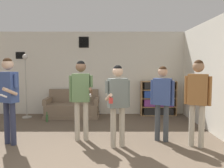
{
  "coord_description": "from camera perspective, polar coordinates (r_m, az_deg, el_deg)",
  "views": [
    {
      "loc": [
        0.56,
        -3.15,
        1.58
      ],
      "look_at": [
        0.58,
        2.01,
        1.16
      ],
      "focal_mm": 35.0,
      "sensor_mm": 36.0,
      "label": 1
    }
  ],
  "objects": [
    {
      "name": "couch",
      "position": [
        7.0,
        -10.46,
        -6.12
      ],
      "size": [
        1.64,
        0.8,
        0.84
      ],
      "color": "#7A6651",
      "rests_on": "ground_plane"
    },
    {
      "name": "person_player_foreground_left",
      "position": [
        4.82,
        -25.63,
        -1.7
      ],
      "size": [
        0.46,
        0.59,
        1.75
      ],
      "color": "#2D334C",
      "rests_on": "ground_plane"
    },
    {
      "name": "bookshelf",
      "position": [
        7.2,
        11.78,
        -3.68
      ],
      "size": [
        1.13,
        0.3,
        1.11
      ],
      "color": "#A87F51",
      "rests_on": "ground_plane"
    },
    {
      "name": "person_spectator_far_right",
      "position": [
        4.54,
        21.23,
        -2.38
      ],
      "size": [
        0.45,
        0.35,
        1.71
      ],
      "color": "#B7AD99",
      "rests_on": "ground_plane"
    },
    {
      "name": "person_watcher_holding_cup",
      "position": [
        4.22,
        1.29,
        -3.57
      ],
      "size": [
        0.48,
        0.5,
        1.61
      ],
      "color": "#B7AD99",
      "rests_on": "ground_plane"
    },
    {
      "name": "bottle_on_floor",
      "position": [
        6.56,
        -16.85,
        -8.5
      ],
      "size": [
        0.07,
        0.07,
        0.29
      ],
      "color": "#3D6638",
      "rests_on": "ground_plane"
    },
    {
      "name": "person_spectator_near_bookshelf",
      "position": [
        4.69,
        12.76,
        -3.05
      ],
      "size": [
        0.46,
        0.33,
        1.59
      ],
      "color": "#3D4247",
      "rests_on": "ground_plane"
    },
    {
      "name": "floor_lamp",
      "position": [
        7.15,
        -21.8,
        0.91
      ],
      "size": [
        0.28,
        0.28,
        1.95
      ],
      "color": "#ADA89E",
      "rests_on": "ground_plane"
    },
    {
      "name": "person_player_foreground_center",
      "position": [
        4.65,
        -8.31,
        -1.99
      ],
      "size": [
        0.5,
        0.45,
        1.7
      ],
      "color": "#B7AD99",
      "rests_on": "ground_plane"
    },
    {
      "name": "wall_back",
      "position": [
        7.22,
        -4.7,
        2.82
      ],
      "size": [
        8.21,
        0.08,
        2.7
      ],
      "color": "silver",
      "rests_on": "ground_plane"
    },
    {
      "name": "wall_right",
      "position": [
        5.68,
        24.51,
        1.89
      ],
      "size": [
        0.06,
        6.41,
        2.7
      ],
      "color": "silver",
      "rests_on": "ground_plane"
    }
  ]
}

